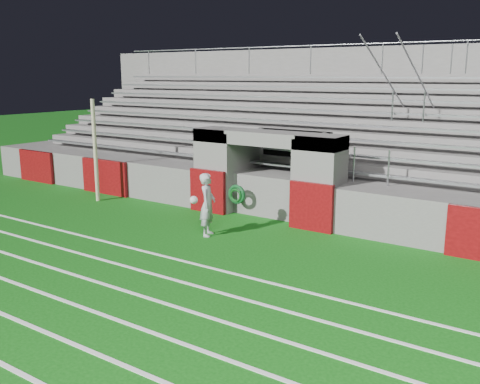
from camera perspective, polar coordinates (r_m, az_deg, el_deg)
The scene contains 6 objects.
ground at distance 13.61m, azimuth -4.99°, elevation -5.78°, with size 90.00×90.00×0.00m, color #0D520E.
field_post at distance 18.70m, azimuth -15.18°, elevation 4.26°, with size 0.13×0.13×3.45m, color #B9B28A.
field_markings at distance 10.51m, azimuth -22.89°, elevation -12.38°, with size 28.00×8.09×0.01m.
stadium_structure at distance 19.94m, azimuth 9.58°, elevation 4.33°, with size 26.00×8.48×5.42m.
goalkeeper_with_ball at distance 14.26m, azimuth -3.51°, elevation -1.34°, with size 0.73×0.73×1.70m.
hose_coil at distance 16.10m, azimuth -0.39°, elevation -0.28°, with size 0.60×0.15×0.60m.
Camera 1 is at (8.22, -9.99, 4.24)m, focal length 40.00 mm.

